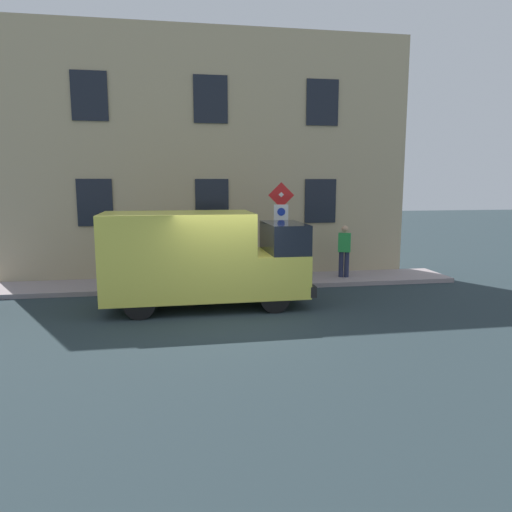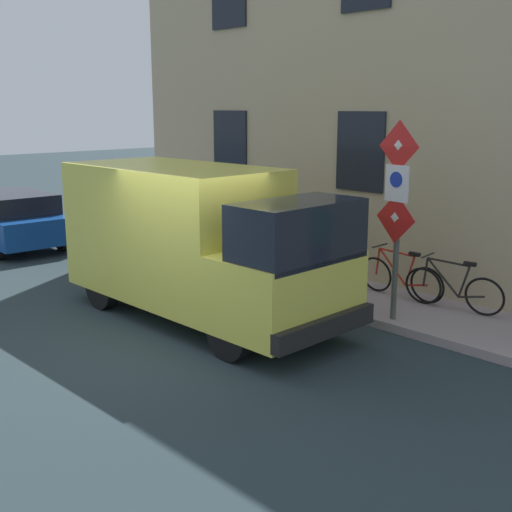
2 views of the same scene
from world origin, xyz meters
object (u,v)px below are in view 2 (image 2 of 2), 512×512
object	(u,v)px
sign_post_stacked	(397,199)
delivery_van	(197,240)
litter_bin	(232,251)
bicycle_black	(453,289)
bicycle_red	(401,277)
parked_hatchback	(10,218)

from	to	relation	value
sign_post_stacked	delivery_van	bearing A→B (deg)	126.94
delivery_van	litter_bin	xyz separation A→B (m)	(2.05, 1.45, -0.74)
bicycle_black	bicycle_red	world-z (taller)	same
parked_hatchback	bicycle_red	distance (m)	10.06
delivery_van	parked_hatchback	world-z (taller)	delivery_van
delivery_van	bicycle_red	bearing A→B (deg)	56.80
sign_post_stacked	bicycle_red	bearing A→B (deg)	27.84
sign_post_stacked	bicycle_red	xyz separation A→B (m)	(1.13, 0.59, -1.56)
parked_hatchback	bicycle_black	size ratio (longest dim) A/B	2.37
bicycle_red	litter_bin	world-z (taller)	litter_bin
sign_post_stacked	delivery_van	size ratio (longest dim) A/B	0.56
delivery_van	sign_post_stacked	bearing A→B (deg)	36.34
sign_post_stacked	litter_bin	xyz separation A→B (m)	(0.15, 3.99, -1.48)
bicycle_red	sign_post_stacked	bearing A→B (deg)	116.80
parked_hatchback	bicycle_red	size ratio (longest dim) A/B	2.37
sign_post_stacked	parked_hatchback	world-z (taller)	sign_post_stacked
sign_post_stacked	bicycle_black	bearing A→B (deg)	-20.70
delivery_van	bicycle_black	distance (m)	4.31
parked_hatchback	bicycle_black	xyz separation A→B (m)	(2.88, -10.65, -0.22)
parked_hatchback	delivery_van	bearing A→B (deg)	-178.91
sign_post_stacked	bicycle_red	size ratio (longest dim) A/B	1.75
delivery_van	litter_bin	world-z (taller)	delivery_van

